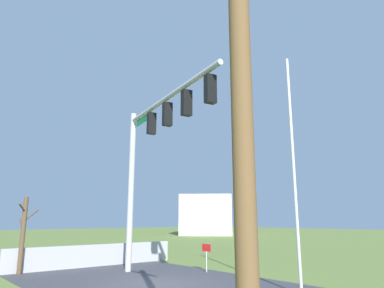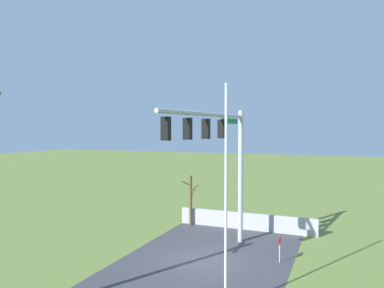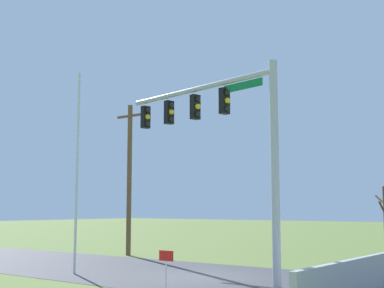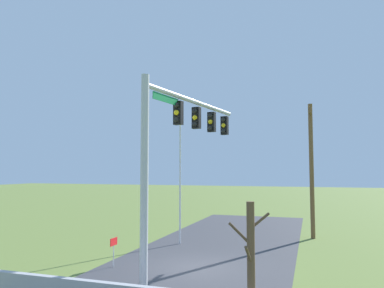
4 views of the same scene
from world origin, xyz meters
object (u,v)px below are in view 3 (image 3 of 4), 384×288
at_px(signal_mast, 222,128).
at_px(flagpole, 77,171).
at_px(open_sign, 166,261).
at_px(utility_pole, 129,176).

xyz_separation_m(signal_mast, flagpole, (-5.57, -2.01, -1.45)).
relative_size(flagpole, open_sign, 6.54).
bearing_deg(flagpole, open_sign, -10.50).
distance_m(flagpole, utility_pole, 8.16).
height_order(flagpole, open_sign, flagpole).
bearing_deg(utility_pole, flagpole, -60.63).
bearing_deg(open_sign, signal_mast, 88.33).
bearing_deg(utility_pole, signal_mast, -28.04).
height_order(utility_pole, open_sign, utility_pole).
bearing_deg(open_sign, utility_pole, 139.41).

